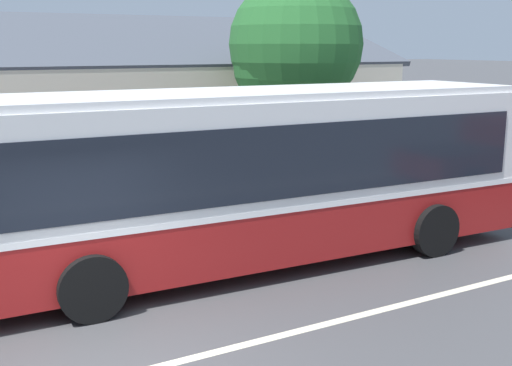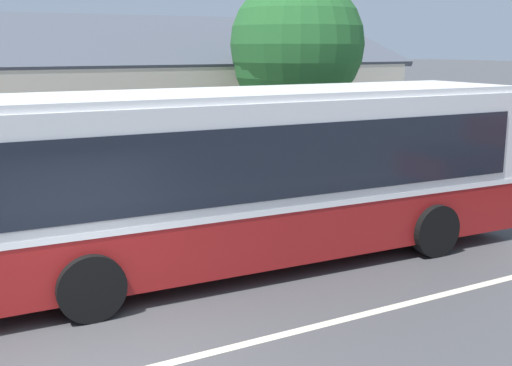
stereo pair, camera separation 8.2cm
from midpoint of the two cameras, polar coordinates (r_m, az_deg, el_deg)
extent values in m
cube|color=gray|center=(13.62, -20.05, -4.94)|extent=(60.00, 3.00, 0.15)
cube|color=black|center=(18.61, 3.38, 5.72)|extent=(1.10, 0.06, 1.30)
cube|color=#4C3323|center=(16.44, -13.35, 1.79)|extent=(1.00, 0.06, 2.10)
cube|color=maroon|center=(11.58, -1.01, -3.66)|extent=(11.07, 2.89, 0.94)
cube|color=white|center=(11.45, -1.02, -1.15)|extent=(11.09, 2.91, 0.10)
cube|color=silver|center=(11.28, -1.03, 3.30)|extent=(11.07, 2.89, 1.70)
cube|color=silver|center=(11.18, -1.05, 7.91)|extent=(10.85, 2.75, 0.12)
cube|color=black|center=(12.43, -3.60, 3.63)|extent=(10.11, 0.39, 1.20)
cube|color=black|center=(10.19, 2.09, 1.78)|extent=(10.11, 0.39, 1.20)
cube|color=black|center=(14.56, 18.92, 4.23)|extent=(0.12, 2.20, 1.20)
cube|color=black|center=(14.48, 19.14, 7.40)|extent=(0.10, 1.75, 0.24)
cube|color=black|center=(14.87, 18.54, -2.13)|extent=(0.17, 2.50, 0.28)
cube|color=#B21919|center=(12.23, -9.44, -2.97)|extent=(3.08, 0.14, 0.66)
cube|color=black|center=(14.75, 11.89, 2.37)|extent=(0.90, 0.06, 2.39)
cylinder|color=black|center=(14.40, 9.04, -1.69)|extent=(1.01, 0.32, 1.00)
cylinder|color=black|center=(12.54, 15.77, -4.07)|extent=(1.01, 0.32, 1.00)
cylinder|color=black|center=(11.91, -16.97, -4.98)|extent=(1.01, 0.32, 1.00)
cylinder|color=black|center=(9.58, -14.23, -8.99)|extent=(1.01, 0.32, 1.00)
cylinder|color=#4C3828|center=(16.99, 3.71, 3.66)|extent=(0.30, 0.30, 2.83)
sphere|color=#235B28|center=(16.81, 3.83, 12.22)|extent=(3.44, 3.44, 3.44)
sphere|color=#235B28|center=(16.70, 2.48, 10.47)|extent=(2.46, 2.46, 2.46)
cylinder|color=gray|center=(16.49, 13.63, 2.86)|extent=(0.07, 0.07, 2.40)
cube|color=#1959A5|center=(16.36, 13.84, 6.14)|extent=(0.36, 0.03, 0.48)
camera|label=1|loc=(0.04, -89.81, 0.04)|focal=45.00mm
camera|label=2|loc=(0.04, 90.19, -0.04)|focal=45.00mm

